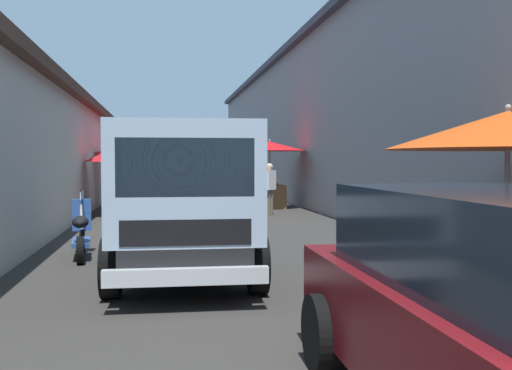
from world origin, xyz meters
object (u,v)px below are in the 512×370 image
object	(u,v)px
vendor_in_shade	(250,192)
parked_scooter	(81,231)
fruit_stall_near_right	(271,155)
delivery_truck	(185,205)
fruit_stall_far_left	(506,144)
vendor_by_crates	(270,186)
fruit_stall_near_left	(120,162)
plastic_stool	(116,209)
fruit_stall_far_right	(127,159)

from	to	relation	value
vendor_in_shade	parked_scooter	world-z (taller)	vendor_in_shade
fruit_stall_near_right	delivery_truck	world-z (taller)	fruit_stall_near_right
fruit_stall_far_left	vendor_by_crates	size ratio (longest dim) A/B	1.79
fruit_stall_far_left	fruit_stall_near_right	xyz separation A→B (m)	(13.13, 0.22, 0.02)
vendor_in_shade	fruit_stall_near_left	bearing A→B (deg)	29.60
fruit_stall_far_left	fruit_stall_near_left	xyz separation A→B (m)	(11.17, 5.10, -0.21)
delivery_truck	plastic_stool	distance (m)	8.37
delivery_truck	plastic_stool	xyz separation A→B (m)	(8.20, 1.52, -0.71)
fruit_stall_near_right	fruit_stall_far_left	bearing A→B (deg)	-179.04
fruit_stall_near_left	parked_scooter	size ratio (longest dim) A/B	1.28
fruit_stall_far_left	vendor_in_shade	bearing A→B (deg)	19.52
delivery_truck	plastic_stool	bearing A→B (deg)	10.47
fruit_stall_far_left	fruit_stall_far_right	distance (m)	15.17
fruit_stall_near_right	vendor_in_shade	bearing A→B (deg)	165.89
fruit_stall_near_right	delivery_truck	xyz separation A→B (m)	(-11.55, 3.37, -0.80)
fruit_stall_near_left	vendor_by_crates	xyz separation A→B (m)	(-0.50, -4.38, -0.71)
parked_scooter	plastic_stool	xyz separation A→B (m)	(5.86, -0.12, -0.12)
plastic_stool	fruit_stall_near_right	bearing A→B (deg)	-55.53
fruit_stall_far_left	plastic_stool	xyz separation A→B (m)	(9.78, 5.10, -1.49)
vendor_by_crates	fruit_stall_far_left	bearing A→B (deg)	-176.12
vendor_by_crates	parked_scooter	bearing A→B (deg)	146.32
fruit_stall_far_left	parked_scooter	bearing A→B (deg)	53.14
fruit_stall_near_right	parked_scooter	size ratio (longest dim) A/B	1.45
fruit_stall_far_right	vendor_by_crates	world-z (taller)	fruit_stall_far_right
vendor_by_crates	plastic_stool	world-z (taller)	vendor_by_crates
delivery_truck	fruit_stall_near_left	bearing A→B (deg)	9.00
delivery_truck	vendor_by_crates	world-z (taller)	delivery_truck
fruit_stall_far_right	vendor_in_shade	bearing A→B (deg)	-160.36
delivery_truck	vendor_by_crates	bearing A→B (deg)	-17.47
fruit_stall_near_right	vendor_by_crates	xyz separation A→B (m)	(-2.46, 0.50, -0.95)
vendor_by_crates	plastic_stool	distance (m)	4.50
fruit_stall_far_right	delivery_truck	world-z (taller)	fruit_stall_far_right
fruit_stall_near_right	vendor_in_shade	distance (m)	7.60
fruit_stall_far_left	plastic_stool	size ratio (longest dim) A/B	6.41
fruit_stall_far_right	vendor_in_shade	size ratio (longest dim) A/B	1.57
fruit_stall_near_left	delivery_truck	xyz separation A→B (m)	(-9.59, -1.52, -0.56)
delivery_truck	vendor_by_crates	distance (m)	9.54
fruit_stall_near_left	delivery_truck	distance (m)	9.73
fruit_stall_far_left	plastic_stool	bearing A→B (deg)	27.55
fruit_stall_near_left	fruit_stall_far_left	bearing A→B (deg)	-155.44
fruit_stall_near_left	fruit_stall_far_right	world-z (taller)	fruit_stall_far_right
plastic_stool	fruit_stall_far_right	bearing A→B (deg)	-0.18
fruit_stall_near_right	plastic_stool	xyz separation A→B (m)	(-3.35, 4.88, -1.51)
vendor_in_shade	plastic_stool	world-z (taller)	vendor_in_shade
fruit_stall_near_left	fruit_stall_near_right	xyz separation A→B (m)	(1.96, -4.88, 0.23)
fruit_stall_far_right	parked_scooter	bearing A→B (deg)	179.24
fruit_stall_far_right	plastic_stool	bearing A→B (deg)	179.82
vendor_by_crates	vendor_in_shade	xyz separation A→B (m)	(-4.86, 1.34, 0.09)
vendor_by_crates	vendor_in_shade	distance (m)	5.04
fruit_stall_far_right	parked_scooter	xyz separation A→B (m)	(-10.37, 0.14, -1.24)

